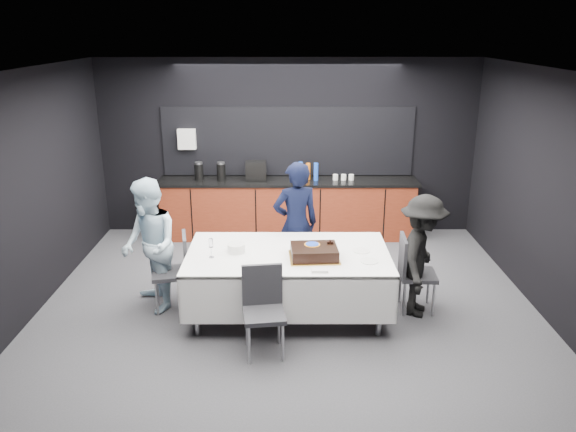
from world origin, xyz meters
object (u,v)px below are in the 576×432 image
object	(u,v)px
party_table	(288,263)
person_left	(149,246)
chair_left	(177,266)
person_center	(296,225)
chair_near	(263,304)
champagne_flute	(211,244)
plate_stack	(236,248)
chair_right	(411,268)
cake_assembly	(314,252)
person_right	(422,256)

from	to	relation	value
party_table	person_left	xyz separation A→B (m)	(-1.63, 0.14, 0.16)
chair_left	person_center	xyz separation A→B (m)	(1.43, 0.65, 0.29)
person_center	chair_left	bearing A→B (deg)	8.23
chair_near	person_left	world-z (taller)	person_left
champagne_flute	chair_left	size ratio (longest dim) A/B	0.24
chair_near	chair_left	bearing A→B (deg)	138.43
plate_stack	person_center	xyz separation A→B (m)	(0.70, 0.80, -0.00)
champagne_flute	person_left	bearing A→B (deg)	159.12
champagne_flute	chair_near	size ratio (longest dim) A/B	0.24
party_table	chair_near	bearing A→B (deg)	-107.80
chair_right	chair_near	distance (m)	1.93
chair_near	person_center	size ratio (longest dim) A/B	0.56
party_table	chair_left	bearing A→B (deg)	173.22
chair_right	person_center	distance (m)	1.56
chair_right	person_center	size ratio (longest dim) A/B	0.56
cake_assembly	person_left	xyz separation A→B (m)	(-1.92, 0.31, -0.05)
cake_assembly	plate_stack	xyz separation A→B (m)	(-0.89, 0.17, -0.02)
cake_assembly	champagne_flute	xyz separation A→B (m)	(-1.15, 0.02, 0.09)
chair_right	person_left	xyz separation A→B (m)	(-3.09, 0.04, 0.27)
party_table	cake_assembly	world-z (taller)	cake_assembly
champagne_flute	chair_right	xyz separation A→B (m)	(2.32, 0.25, -0.40)
plate_stack	person_left	distance (m)	1.04
plate_stack	chair_left	xyz separation A→B (m)	(-0.73, 0.15, -0.30)
chair_left	chair_right	bearing A→B (deg)	-1.22
chair_near	champagne_flute	bearing A→B (deg)	133.25
person_left	cake_assembly	bearing A→B (deg)	52.64
cake_assembly	champagne_flute	bearing A→B (deg)	179.15
party_table	champagne_flute	xyz separation A→B (m)	(-0.86, -0.15, 0.30)
chair_right	party_table	bearing A→B (deg)	-176.13
party_table	person_left	distance (m)	1.64
chair_left	chair_near	bearing A→B (deg)	-41.57
party_table	person_center	world-z (taller)	person_center
person_left	champagne_flute	bearing A→B (deg)	40.91
party_table	person_center	bearing A→B (deg)	82.91
cake_assembly	plate_stack	world-z (taller)	cake_assembly
party_table	champagne_flute	size ratio (longest dim) A/B	10.36
chair_right	chair_near	size ratio (longest dim) A/B	1.00
chair_right	person_left	distance (m)	3.10
plate_stack	champagne_flute	distance (m)	0.33
chair_left	person_left	world-z (taller)	person_left
chair_near	person_left	size ratio (longest dim) A/B	0.58
chair_right	person_right	size ratio (longest dim) A/B	0.64
chair_left	person_right	bearing A→B (deg)	-3.03
plate_stack	champagne_flute	xyz separation A→B (m)	(-0.27, -0.16, 0.11)
chair_left	person_left	xyz separation A→B (m)	(-0.30, -0.02, 0.27)
plate_stack	champagne_flute	world-z (taller)	champagne_flute
chair_left	person_center	bearing A→B (deg)	24.54
party_table	chair_right	xyz separation A→B (m)	(1.46, 0.10, -0.11)
person_center	party_table	bearing A→B (deg)	66.60
chair_near	person_right	xyz separation A→B (m)	(1.80, 0.80, 0.19)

